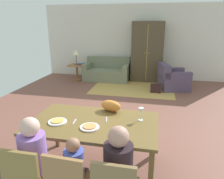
# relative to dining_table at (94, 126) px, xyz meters

# --- Properties ---
(ground_plane) EXTENTS (7.06, 6.60, 0.02)m
(ground_plane) POSITION_rel_dining_table_xyz_m (-0.00, 2.23, -0.70)
(ground_plane) COLOR brown
(back_wall) EXTENTS (7.06, 0.10, 2.70)m
(back_wall) POSITION_rel_dining_table_xyz_m (-0.00, 5.58, 0.66)
(back_wall) COLOR silver
(back_wall) RESTS_ON ground_plane
(dining_table) EXTENTS (1.73, 1.03, 0.76)m
(dining_table) POSITION_rel_dining_table_xyz_m (0.00, 0.00, 0.00)
(dining_table) COLOR brown
(dining_table) RESTS_ON ground_plane
(plate_near_man) EXTENTS (0.25, 0.25, 0.02)m
(plate_near_man) POSITION_rel_dining_table_xyz_m (-0.47, -0.12, 0.08)
(plate_near_man) COLOR silver
(plate_near_man) RESTS_ON dining_table
(pizza_near_man) EXTENTS (0.17, 0.17, 0.01)m
(pizza_near_man) POSITION_rel_dining_table_xyz_m (-0.47, -0.12, 0.09)
(pizza_near_man) COLOR gold
(pizza_near_man) RESTS_ON plate_near_man
(plate_near_child) EXTENTS (0.25, 0.25, 0.02)m
(plate_near_child) POSITION_rel_dining_table_xyz_m (0.00, -0.18, 0.08)
(plate_near_child) COLOR silver
(plate_near_child) RESTS_ON dining_table
(pizza_near_child) EXTENTS (0.17, 0.17, 0.01)m
(pizza_near_child) POSITION_rel_dining_table_xyz_m (0.00, -0.18, 0.09)
(pizza_near_child) COLOR #DF914E
(pizza_near_child) RESTS_ON plate_near_child
(wine_glass) EXTENTS (0.07, 0.07, 0.19)m
(wine_glass) POSITION_rel_dining_table_xyz_m (0.62, 0.18, 0.20)
(wine_glass) COLOR silver
(wine_glass) RESTS_ON dining_table
(fork) EXTENTS (0.03, 0.15, 0.01)m
(fork) POSITION_rel_dining_table_xyz_m (-0.26, -0.05, 0.07)
(fork) COLOR silver
(fork) RESTS_ON dining_table
(knife) EXTENTS (0.05, 0.17, 0.01)m
(knife) POSITION_rel_dining_table_xyz_m (0.16, 0.10, 0.07)
(knife) COLOR silver
(knife) RESTS_ON dining_table
(dining_chair_man) EXTENTS (0.42, 0.42, 0.87)m
(dining_chair_man) POSITION_rel_dining_table_xyz_m (-0.47, -0.87, -0.20)
(dining_chair_man) COLOR olive
(dining_chair_man) RESTS_ON ground_plane
(person_man) EXTENTS (0.30, 0.40, 1.11)m
(person_man) POSITION_rel_dining_table_xyz_m (-0.47, -0.70, -0.18)
(person_man) COLOR #383C53
(person_man) RESTS_ON ground_plane
(person_child) EXTENTS (0.22, 0.29, 0.92)m
(person_child) POSITION_rel_dining_table_xyz_m (0.00, -0.70, -0.26)
(person_child) COLOR #393455
(person_child) RESTS_ON ground_plane
(person_woman) EXTENTS (0.30, 0.40, 1.11)m
(person_woman) POSITION_rel_dining_table_xyz_m (0.47, -0.70, -0.18)
(person_woman) COLOR #2C3C47
(person_woman) RESTS_ON ground_plane
(cat) EXTENTS (0.35, 0.24, 0.17)m
(cat) POSITION_rel_dining_table_xyz_m (0.15, 0.41, 0.15)
(cat) COLOR orange
(cat) RESTS_ON dining_table
(area_rug) EXTENTS (2.60, 1.80, 0.01)m
(area_rug) POSITION_rel_dining_table_xyz_m (0.07, 4.12, -0.69)
(area_rug) COLOR tan
(area_rug) RESTS_ON ground_plane
(couch) EXTENTS (1.63, 0.86, 0.82)m
(couch) POSITION_rel_dining_table_xyz_m (-0.99, 4.98, -0.39)
(couch) COLOR #6F755B
(couch) RESTS_ON ground_plane
(armchair) EXTENTS (1.04, 1.04, 0.82)m
(armchair) POSITION_rel_dining_table_xyz_m (1.31, 4.30, -0.37)
(armchair) COLOR #4D3F59
(armchair) RESTS_ON ground_plane
(armoire) EXTENTS (1.10, 0.59, 2.10)m
(armoire) POSITION_rel_dining_table_xyz_m (0.44, 5.19, 0.36)
(armoire) COLOR #483B28
(armoire) RESTS_ON ground_plane
(side_table) EXTENTS (0.56, 0.56, 0.58)m
(side_table) POSITION_rel_dining_table_xyz_m (-2.07, 4.72, -0.31)
(side_table) COLOR brown
(side_table) RESTS_ON ground_plane
(table_lamp) EXTENTS (0.26, 0.26, 0.54)m
(table_lamp) POSITION_rel_dining_table_xyz_m (-2.07, 4.72, 0.32)
(table_lamp) COLOR #463F44
(table_lamp) RESTS_ON side_table
(book_lower) EXTENTS (0.22, 0.16, 0.03)m
(book_lower) POSITION_rel_dining_table_xyz_m (-1.87, 4.73, -0.10)
(book_lower) COLOR maroon
(book_lower) RESTS_ON side_table
(book_upper) EXTENTS (0.22, 0.16, 0.03)m
(book_upper) POSITION_rel_dining_table_xyz_m (-1.90, 4.74, -0.07)
(book_upper) COLOR #345876
(book_upper) RESTS_ON book_lower
(handbag) EXTENTS (0.32, 0.16, 0.26)m
(handbag) POSITION_rel_dining_table_xyz_m (0.81, 3.82, -0.56)
(handbag) COLOR #2F1A1C
(handbag) RESTS_ON ground_plane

